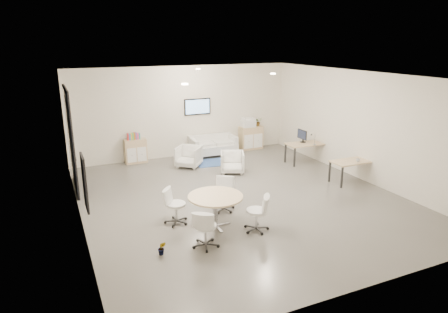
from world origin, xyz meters
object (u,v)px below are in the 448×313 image
at_px(sideboard_left, 136,151).
at_px(sideboard_right, 251,138).
at_px(loveseat, 213,146).
at_px(armchair_left, 189,156).
at_px(desk_rear, 305,145).
at_px(round_table, 215,199).
at_px(desk_front, 352,163).
at_px(armchair_right, 232,161).

height_order(sideboard_left, sideboard_right, sideboard_right).
bearing_deg(loveseat, armchair_left, -141.19).
distance_m(sideboard_right, desk_rear, 2.49).
height_order(sideboard_left, desk_rear, sideboard_left).
height_order(sideboard_left, round_table, sideboard_left).
bearing_deg(loveseat, desk_front, -57.41).
bearing_deg(desk_rear, sideboard_right, 112.89).
height_order(sideboard_right, armchair_left, sideboard_right).
relative_size(sideboard_right, round_table, 0.72).
distance_m(desk_rear, round_table, 5.72).
bearing_deg(desk_rear, round_table, -142.68).
height_order(loveseat, round_table, round_table).
distance_m(armchair_left, armchair_right, 1.55).
bearing_deg(sideboard_left, desk_rear, -24.02).
relative_size(desk_rear, desk_front, 1.05).
bearing_deg(loveseat, desk_rear, -39.02).
distance_m(desk_front, round_table, 4.93).
height_order(armchair_left, round_table, armchair_left).
distance_m(loveseat, armchair_right, 2.11).
relative_size(armchair_right, desk_rear, 0.56).
xyz_separation_m(sideboard_right, desk_front, (0.96, -4.52, 0.15)).
distance_m(loveseat, desk_front, 5.08).
bearing_deg(armchair_left, armchair_right, -6.98).
bearing_deg(armchair_left, sideboard_right, 61.47).
height_order(armchair_left, desk_rear, armchair_left).
bearing_deg(sideboard_right, desk_front, -78.01).
distance_m(armchair_right, desk_rear, 2.74).
xyz_separation_m(sideboard_left, armchair_right, (2.55, -2.31, -0.04)).
relative_size(loveseat, desk_front, 1.33).
distance_m(sideboard_left, armchair_left, 1.90).
bearing_deg(armchair_left, desk_rear, 22.74).
bearing_deg(armchair_left, round_table, -61.69).
xyz_separation_m(armchair_right, desk_front, (2.83, -2.24, 0.22)).
xyz_separation_m(sideboard_left, round_table, (0.57, -5.60, 0.26)).
bearing_deg(sideboard_left, round_table, -84.18).
bearing_deg(desk_front, armchair_left, 139.04).
height_order(sideboard_right, loveseat, sideboard_right).
relative_size(armchair_left, round_table, 0.62).
relative_size(armchair_left, desk_rear, 0.57).
height_order(sideboard_left, desk_front, sideboard_left).
height_order(desk_front, round_table, round_table).
xyz_separation_m(sideboard_left, armchair_left, (1.49, -1.17, -0.03)).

